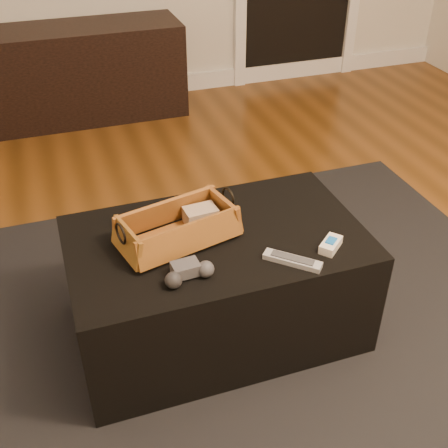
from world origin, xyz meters
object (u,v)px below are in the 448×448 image
object	(u,v)px
wicker_basket	(178,229)
silver_remote	(292,260)
cream_gadget	(331,245)
media_cabinet	(65,75)
game_controller	(188,272)
ottoman	(217,284)
tv_remote	(175,238)

from	to	relation	value
wicker_basket	silver_remote	distance (m)	0.39
cream_gadget	media_cabinet	bearing A→B (deg)	105.05
media_cabinet	wicker_basket	xyz separation A→B (m)	(0.17, -2.15, 0.19)
media_cabinet	wicker_basket	distance (m)	2.16
silver_remote	game_controller	bearing A→B (deg)	174.75
media_cabinet	game_controller	bearing A→B (deg)	-86.30
game_controller	silver_remote	size ratio (longest dim) A/B	1.01
wicker_basket	game_controller	bearing A→B (deg)	-96.52
cream_gadget	game_controller	bearing A→B (deg)	179.69
wicker_basket	game_controller	world-z (taller)	wicker_basket
ottoman	tv_remote	xyz separation A→B (m)	(-0.14, 0.00, 0.23)
wicker_basket	cream_gadget	distance (m)	0.50
media_cabinet	ottoman	world-z (taller)	media_cabinet
tv_remote	ottoman	bearing A→B (deg)	-20.42
ottoman	wicker_basket	world-z (taller)	wicker_basket
media_cabinet	silver_remote	size ratio (longest dim) A/B	8.99
tv_remote	silver_remote	bearing A→B (deg)	-53.10
game_controller	silver_remote	world-z (taller)	game_controller
tv_remote	cream_gadget	world-z (taller)	same
ottoman	tv_remote	world-z (taller)	tv_remote
silver_remote	cream_gadget	world-z (taller)	cream_gadget
silver_remote	cream_gadget	xyz separation A→B (m)	(0.15, 0.03, 0.01)
tv_remote	game_controller	world-z (taller)	game_controller
wicker_basket	silver_remote	xyz separation A→B (m)	(0.31, -0.23, -0.04)
media_cabinet	tv_remote	world-z (taller)	media_cabinet
tv_remote	cream_gadget	size ratio (longest dim) A/B	2.03
ottoman	tv_remote	distance (m)	0.27
media_cabinet	game_controller	distance (m)	2.36
wicker_basket	silver_remote	bearing A→B (deg)	-36.94
ottoman	silver_remote	distance (m)	0.36
wicker_basket	media_cabinet	bearing A→B (deg)	94.66
ottoman	cream_gadget	size ratio (longest dim) A/B	9.72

